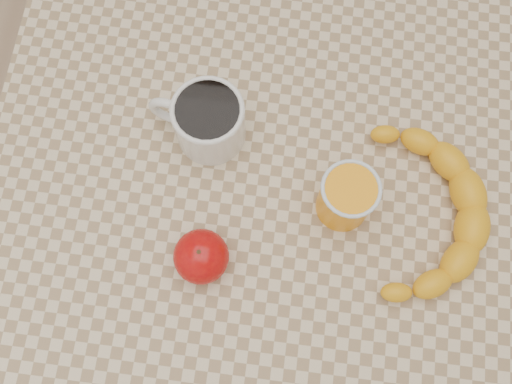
# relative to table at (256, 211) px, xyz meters

# --- Properties ---
(ground) EXTENTS (3.00, 3.00, 0.00)m
(ground) POSITION_rel_table_xyz_m (0.00, 0.00, -0.66)
(ground) COLOR tan
(ground) RESTS_ON ground
(table) EXTENTS (0.80, 0.80, 0.75)m
(table) POSITION_rel_table_xyz_m (0.00, 0.00, 0.00)
(table) COLOR beige
(table) RESTS_ON ground
(coffee_mug) EXTENTS (0.15, 0.12, 0.09)m
(coffee_mug) POSITION_rel_table_xyz_m (-0.08, 0.09, 0.13)
(coffee_mug) COLOR silver
(coffee_mug) RESTS_ON table
(orange_juice_glass) EXTENTS (0.08, 0.08, 0.09)m
(orange_juice_glass) POSITION_rel_table_xyz_m (0.12, -0.00, 0.13)
(orange_juice_glass) COLOR orange
(orange_juice_glass) RESTS_ON table
(apple) EXTENTS (0.08, 0.08, 0.07)m
(apple) POSITION_rel_table_xyz_m (-0.06, -0.10, 0.12)
(apple) COLOR #9B0509
(apple) RESTS_ON table
(banana) EXTENTS (0.24, 0.32, 0.05)m
(banana) POSITION_rel_table_xyz_m (0.23, -0.00, 0.11)
(banana) COLOR #F8AF16
(banana) RESTS_ON table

